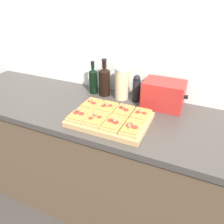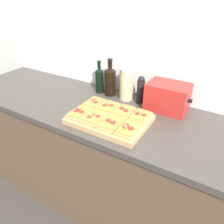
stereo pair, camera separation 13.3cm
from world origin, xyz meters
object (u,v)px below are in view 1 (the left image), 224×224
(cutting_board, at_px, (110,119))
(grain_jar_tall, at_px, (122,83))
(wine_bottle, at_px, (105,81))
(olive_oil_bottle, at_px, (93,80))
(toaster_oven, at_px, (164,94))
(pepper_mill, at_px, (136,88))

(cutting_board, distance_m, grain_jar_tall, 0.35)
(wine_bottle, bearing_deg, grain_jar_tall, 0.00)
(olive_oil_bottle, height_order, wine_bottle, wine_bottle)
(wine_bottle, height_order, grain_jar_tall, wine_bottle)
(olive_oil_bottle, distance_m, toaster_oven, 0.54)
(cutting_board, bearing_deg, toaster_oven, 52.88)
(wine_bottle, bearing_deg, toaster_oven, -0.87)
(cutting_board, bearing_deg, olive_oil_bottle, 131.19)
(cutting_board, height_order, toaster_oven, toaster_oven)
(wine_bottle, distance_m, grain_jar_tall, 0.14)
(olive_oil_bottle, bearing_deg, toaster_oven, -0.72)
(grain_jar_tall, relative_size, toaster_oven, 0.80)
(olive_oil_bottle, height_order, toaster_oven, olive_oil_bottle)
(wine_bottle, xyz_separation_m, toaster_oven, (0.44, -0.01, -0.02))
(olive_oil_bottle, distance_m, grain_jar_tall, 0.23)
(olive_oil_bottle, distance_m, pepper_mill, 0.34)
(wine_bottle, xyz_separation_m, pepper_mill, (0.25, 0.00, -0.02))
(grain_jar_tall, bearing_deg, cutting_board, -79.98)
(cutting_board, relative_size, olive_oil_bottle, 1.88)
(olive_oil_bottle, relative_size, grain_jar_tall, 1.07)
(wine_bottle, bearing_deg, olive_oil_bottle, 180.00)
(toaster_oven, bearing_deg, cutting_board, -127.12)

